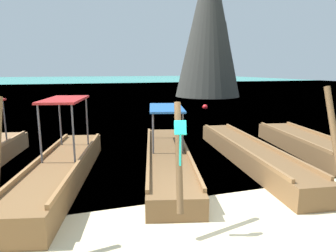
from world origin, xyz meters
The scene contains 8 objects.
ground centered at (0.00, 0.00, 0.00)m, with size 120.00×120.00×0.00m, color beige.
sea_water centered at (0.00, 61.43, 0.00)m, with size 120.00×120.00×0.00m, color #2DB29E.
longtail_boat_blue_ribbon centered at (-2.96, 3.36, 0.37)m, with size 2.47×6.59×2.54m.
longtail_boat_turquoise_ribbon centered at (0.07, 3.71, 0.31)m, with size 2.80×7.24×2.36m.
longtail_boat_yellow_ribbon centered at (2.67, 3.34, 0.30)m, with size 1.89×7.51×2.62m.
longtail_boat_orange_ribbon centered at (5.29, 3.85, 0.31)m, with size 2.14×5.62×2.75m.
karst_rock centered at (11.52, 25.42, 7.46)m, with size 7.47×6.98×15.61m.
mooring_buoy_near centered at (6.53, 15.34, 0.19)m, with size 0.38×0.38×0.38m.
Camera 1 is at (-2.45, -4.50, 2.94)m, focal length 31.53 mm.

